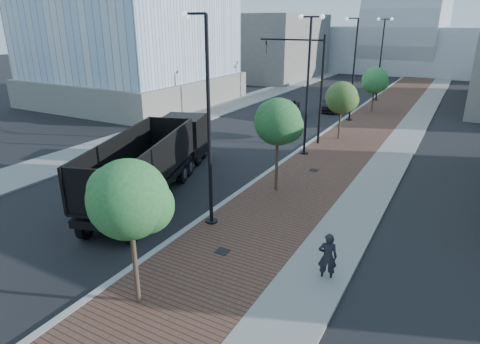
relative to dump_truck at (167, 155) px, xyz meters
The scene contains 23 objects.
sidewalk 27.63m from the dump_truck, 72.36° to the left, with size 7.00×140.00×0.12m, color #4C2D23.
concrete_strip 28.57m from the dump_truck, 67.18° to the left, with size 2.40×140.00×0.13m, color slate.
curb 26.78m from the dump_truck, 79.52° to the left, with size 0.30×140.00×0.14m, color gray.
west_sidewalk 27.57m from the dump_truck, 107.19° to the left, with size 4.00×140.00×0.12m, color slate.
dump_truck is the anchor object (origin of this frame).
white_sedan 1.22m from the dump_truck, 108.38° to the left, with size 1.58×4.53×1.49m, color silver.
dark_car_mid 19.55m from the dump_truck, 91.83° to the left, with size 2.51×5.44×1.51m, color black.
dark_car_far 24.70m from the dump_truck, 84.14° to the left, with size 2.10×5.17×1.50m, color black.
pedestrian 12.66m from the dump_truck, 25.05° to the right, with size 0.68×0.45×1.87m, color black.
streetlight_1 7.11m from the dump_truck, 34.67° to the right, with size 1.44×0.56×9.21m.
streetlight_2 10.48m from the dump_truck, 56.64° to the left, with size 1.72×0.56×9.28m.
streetlight_3 21.19m from the dump_truck, 75.23° to the left, with size 1.44×0.56×9.21m.
streetlight_4 32.93m from the dump_truck, 80.40° to the left, with size 1.72×0.56×9.28m.
traffic_mast 12.68m from the dump_truck, 68.00° to the left, with size 5.09×0.20×8.00m.
tree_0 11.89m from the dump_truck, 56.07° to the right, with size 2.51×2.48×5.04m.
tree_1 7.08m from the dump_truck, 11.49° to the left, with size 2.51×2.48×5.17m.
tree_2 14.95m from the dump_truck, 63.96° to the left, with size 2.49×2.46×4.59m.
tree_3 26.21m from the dump_truck, 75.58° to the left, with size 2.63×2.62×4.58m.
tower_podium 26.48m from the dump_truck, 136.28° to the left, with size 19.00×19.00×3.00m, color slate.
convention_center 71.50m from the dump_truck, 87.70° to the left, with size 50.00×30.00×50.00m.
commercial_block_nw 48.84m from the dump_truck, 108.10° to the left, with size 14.00×20.00×10.00m, color #65605B.
utility_cover_1 9.33m from the dump_truck, 38.12° to the right, with size 0.50×0.50×0.02m, color black.
utility_cover_2 9.09m from the dump_truck, 36.11° to the left, with size 0.50×0.50×0.02m, color black.
Camera 1 is at (9.99, -4.22, 8.80)m, focal length 30.64 mm.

